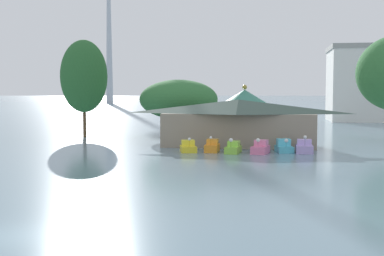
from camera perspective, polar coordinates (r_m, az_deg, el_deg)
name	(u,v)px	position (r m, az deg, el deg)	size (l,w,h in m)	color
ground_plane	(19,235)	(23.65, -18.81, -11.31)	(2000.00, 2000.00, 0.00)	slate
pedal_boat_yellow	(188,147)	(52.89, -0.42, -2.16)	(2.17, 2.81, 1.58)	yellow
pedal_boat_orange	(212,147)	(53.04, 2.27, -2.10)	(1.39, 2.57, 1.71)	orange
pedal_boat_lime	(233,148)	(52.04, 4.64, -2.26)	(1.65, 2.78, 1.62)	#8CCC3F
pedal_boat_pink	(261,148)	(52.00, 7.67, -2.23)	(1.98, 2.80, 1.63)	pink
pedal_boat_cyan	(284,147)	(53.49, 10.25, -2.10)	(2.01, 2.75, 1.49)	#4CB7CC
pedal_boat_lavender	(304,147)	(53.28, 12.45, -2.13)	(1.68, 2.45, 1.87)	#B299D8
boathouse	(238,122)	(58.11, 5.22, 0.67)	(18.43, 5.98, 5.36)	gray
green_roof_pavilion	(245,109)	(74.63, 5.90, 2.14)	(9.59, 9.59, 7.28)	#993328
shoreline_tree_tall_left	(84,76)	(71.34, -12.00, 5.69)	(6.37, 6.37, 13.33)	brown
shoreline_tree_mid	(179,99)	(69.24, -1.50, 3.22)	(10.63, 10.63, 7.90)	brown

